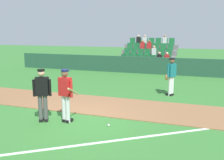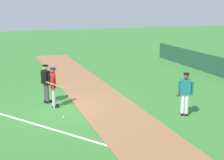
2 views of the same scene
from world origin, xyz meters
name	(u,v)px [view 1 (image 1 of 2)]	position (x,y,z in m)	size (l,w,h in m)	color
ground_plane	(76,118)	(0.00, 0.00, 0.00)	(80.00, 80.00, 0.00)	#387A33
infield_dirt_path	(96,104)	(0.00, 1.70, 0.01)	(28.00, 2.57, 0.03)	#936642
foul_line_chalk	(162,135)	(3.00, -0.50, 0.01)	(12.00, 0.10, 0.01)	white
dugout_fence	(142,65)	(0.00, 10.15, 0.60)	(20.00, 0.16, 1.19)	#234C38
stadium_bleachers	(148,60)	(0.01, 12.45, 0.76)	(4.45, 3.80, 2.70)	slate
batter_red_jersey	(66,94)	(-0.12, -0.48, 0.97)	(0.62, 0.80, 1.76)	silver
umpire_home_plate	(42,92)	(-0.87, -0.67, 1.00)	(0.54, 0.44, 1.76)	#4C4C4C
runner_teal_jersey	(171,75)	(2.71, 4.25, 0.96)	(0.49, 0.57, 1.76)	white
baseball	(109,125)	(1.32, -0.37, 0.04)	(0.07, 0.07, 0.07)	white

